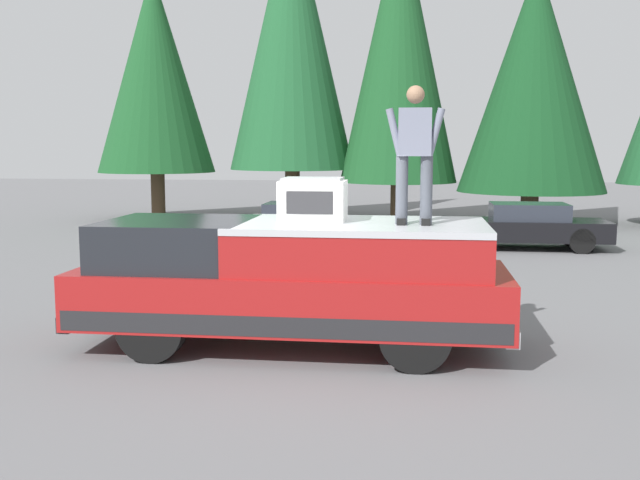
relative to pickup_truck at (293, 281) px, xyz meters
name	(u,v)px	position (x,y,z in m)	size (l,w,h in m)	color
ground_plane	(308,347)	(0.00, -0.21, -0.87)	(90.00, 90.00, 0.00)	slate
pickup_truck	(293,281)	(0.00, 0.00, 0.00)	(2.01, 5.54, 1.65)	maroon
compressor_unit	(313,200)	(0.11, -0.25, 1.05)	(0.65, 0.84, 0.56)	white
person_on_truck_bed	(415,151)	(-0.15, -1.54, 1.68)	(0.29, 0.72, 1.69)	#4C515B
parked_car_black	(525,226)	(9.81, -4.36, -0.29)	(1.64, 4.10, 1.16)	black
parked_car_silver	(300,225)	(9.19, 1.35, -0.29)	(1.64, 4.10, 1.16)	silver
conifer_left	(534,79)	(15.46, -5.30, 3.87)	(4.76, 4.76, 8.40)	#4C3826
conifer_center_left	(399,48)	(16.39, -0.96, 5.03)	(4.04, 4.04, 10.47)	#4C3826
conifer_center_right	(292,36)	(16.88, 2.83, 5.57)	(4.44, 4.44, 11.14)	#4C3826
conifer_right	(155,72)	(15.90, 7.52, 4.27)	(4.09, 4.09, 8.64)	#4C3826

